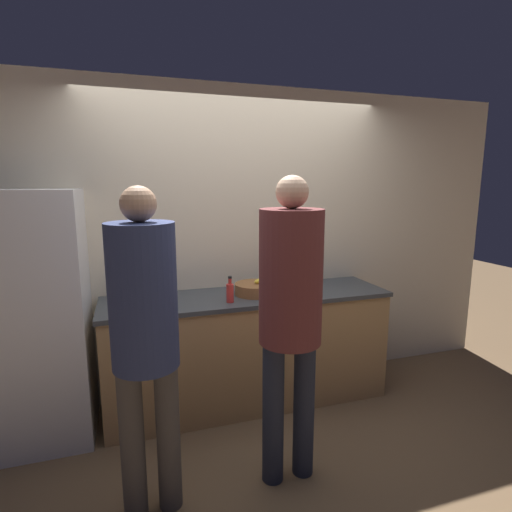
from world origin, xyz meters
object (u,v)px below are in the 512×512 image
at_px(person_center, 290,303).
at_px(cup_black, 285,280).
at_px(bottle_dark, 120,285).
at_px(bottle_red, 230,292).
at_px(utensil_crock, 155,287).
at_px(fruit_bowl, 255,289).
at_px(refrigerator, 28,319).
at_px(person_left, 145,327).

height_order(person_center, cup_black, person_center).
height_order(bottle_dark, bottle_red, bottle_dark).
height_order(person_center, bottle_red, person_center).
bearing_deg(utensil_crock, cup_black, -0.75).
bearing_deg(bottle_dark, fruit_bowl, -13.21).
bearing_deg(utensil_crock, refrigerator, -167.65).
bearing_deg(fruit_bowl, cup_black, 28.77).
height_order(bottle_red, cup_black, bottle_red).
bearing_deg(cup_black, bottle_red, -150.00).
bearing_deg(refrigerator, utensil_crock, 12.35).
xyz_separation_m(bottle_dark, bottle_red, (0.79, -0.40, -0.02)).
relative_size(fruit_bowl, bottle_dark, 1.34).
distance_m(bottle_red, cup_black, 0.66).
height_order(utensil_crock, bottle_dark, utensil_crock).
relative_size(bottle_dark, cup_black, 2.56).
bearing_deg(utensil_crock, person_left, -96.08).
bearing_deg(bottle_dark, refrigerator, -158.33).
xyz_separation_m(refrigerator, person_center, (1.56, -0.92, 0.24)).
relative_size(refrigerator, cup_black, 18.32).
distance_m(person_center, cup_black, 1.18).
bearing_deg(cup_black, bottle_dark, 177.27).
distance_m(fruit_bowl, bottle_dark, 1.07).
bearing_deg(fruit_bowl, bottle_dark, 166.79).
bearing_deg(bottle_red, fruit_bowl, 31.56).
bearing_deg(person_left, fruit_bowl, 45.95).
bearing_deg(refrigerator, person_center, -30.46).
bearing_deg(person_center, fruit_bowl, 85.02).
relative_size(fruit_bowl, cup_black, 3.44).
height_order(person_center, bottle_dark, person_center).
bearing_deg(refrigerator, bottle_red, -6.44).
distance_m(fruit_bowl, cup_black, 0.37).
relative_size(refrigerator, fruit_bowl, 5.32).
relative_size(fruit_bowl, bottle_red, 1.66).
distance_m(refrigerator, bottle_dark, 0.66).
bearing_deg(bottle_red, person_center, -77.44).
bearing_deg(bottle_dark, bottle_red, -26.72).
distance_m(person_left, fruit_bowl, 1.29).
xyz_separation_m(refrigerator, person_left, (0.75, -0.93, 0.19)).
relative_size(refrigerator, utensil_crock, 6.11).
height_order(person_center, fruit_bowl, person_center).
relative_size(person_center, bottle_dark, 7.49).
distance_m(utensil_crock, bottle_dark, 0.27).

